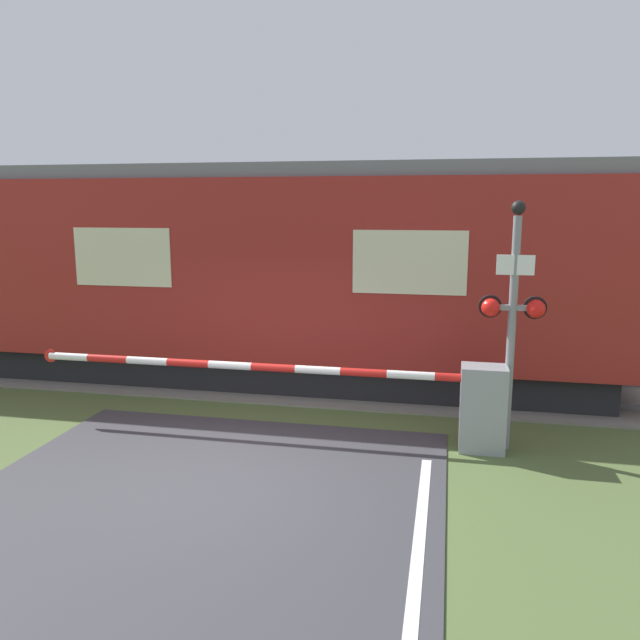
% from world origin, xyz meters
% --- Properties ---
extents(ground_plane, '(80.00, 80.00, 0.00)m').
position_xyz_m(ground_plane, '(0.00, 0.00, 0.00)').
color(ground_plane, '#4C6033').
extents(track_bed, '(36.00, 3.20, 0.13)m').
position_xyz_m(track_bed, '(0.00, 4.40, 0.02)').
color(track_bed, slate).
rests_on(track_bed, ground_plane).
extents(train, '(17.66, 2.73, 3.94)m').
position_xyz_m(train, '(-2.81, 4.40, 2.01)').
color(train, black).
rests_on(train, ground_plane).
extents(crossing_barrier, '(6.84, 0.44, 1.16)m').
position_xyz_m(crossing_barrier, '(2.50, 1.56, 0.67)').
color(crossing_barrier, gray).
rests_on(crossing_barrier, ground_plane).
extents(signal_post, '(0.87, 0.26, 3.31)m').
position_xyz_m(signal_post, '(3.48, 1.69, 1.88)').
color(signal_post, gray).
rests_on(signal_post, ground_plane).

